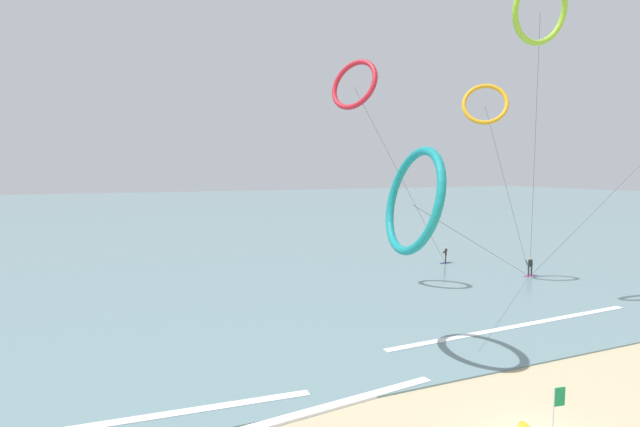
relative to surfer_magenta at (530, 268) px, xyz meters
name	(u,v)px	position (x,y,z in m)	size (l,w,h in m)	color
sea_water	(175,211)	(-21.17, 84.48, -0.78)	(400.00, 200.00, 0.08)	slate
surfer_magenta	(530,268)	(0.00, 0.00, 0.00)	(1.40, 0.68, 1.70)	#CC288E
surfer_navy	(446,256)	(-3.24, 8.08, 0.00)	(1.40, 0.73, 1.70)	navy
kite_crimson	(354,85)	(-17.25, 1.81, 15.60)	(15.77, 8.58, 18.52)	red
kite_lime	(540,10)	(-7.81, -7.40, 19.81)	(10.19, 8.15, 22.99)	#8CC62D
kite_teal	(413,201)	(-21.09, -12.29, 7.42)	(22.31, 15.19, 11.04)	teal
kite_amber	(485,104)	(-6.02, -0.27, 14.42)	(8.07, 3.75, 17.07)	orange
beach_flag	(555,420)	(-22.77, -22.71, 1.26)	(0.47, 0.09, 3.15)	silver
wave_crest_mid	(190,412)	(-32.56, -13.67, -0.76)	(10.06, 0.50, 0.12)	white
wave_crest_far	(519,327)	(-12.05, -10.68, -0.76)	(19.59, 0.50, 0.12)	white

